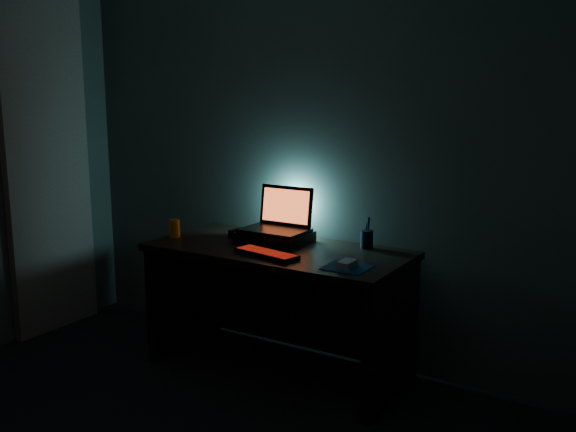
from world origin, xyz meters
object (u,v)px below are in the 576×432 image
object	(u,v)px
mouse	(347,264)
juice_glass	(175,228)
pen_cup	(367,239)
keyboard	(266,253)
laptop	(279,220)
router	(242,234)

from	to	relation	value
mouse	juice_glass	distance (m)	1.21
pen_cup	juice_glass	distance (m)	1.18
keyboard	laptop	bearing A→B (deg)	122.63
keyboard	juice_glass	world-z (taller)	juice_glass
laptop	pen_cup	distance (m)	0.55
juice_glass	laptop	bearing A→B (deg)	24.91
pen_cup	juice_glass	size ratio (longest dim) A/B	0.94
keyboard	router	xyz separation A→B (m)	(-0.36, 0.28, 0.01)
mouse	juice_glass	size ratio (longest dim) A/B	1.04
laptop	keyboard	xyz separation A→B (m)	(0.14, -0.35, -0.11)
laptop	mouse	bearing A→B (deg)	-28.76
mouse	router	xyz separation A→B (m)	(-0.85, 0.28, 0.00)
pen_cup	mouse	bearing A→B (deg)	-78.29
juice_glass	pen_cup	bearing A→B (deg)	17.89
keyboard	pen_cup	world-z (taller)	pen_cup
pen_cup	router	xyz separation A→B (m)	(-0.76, -0.16, -0.03)
mouse	keyboard	bearing A→B (deg)	179.28
keyboard	mouse	bearing A→B (deg)	11.86
laptop	pen_cup	world-z (taller)	laptop
keyboard	juice_glass	bearing A→B (deg)	-175.26
laptop	pen_cup	bearing A→B (deg)	9.60
laptop	juice_glass	world-z (taller)	laptop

